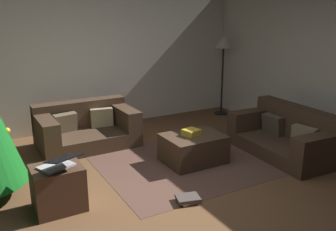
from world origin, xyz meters
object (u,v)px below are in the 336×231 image
object	(u,v)px
couch_right	(287,136)
side_table	(58,188)
corner_lamp	(224,48)
gift_box	(191,132)
ottoman	(193,148)
book_stack	(188,199)
laptop	(59,163)
tv_remote	(191,134)
couch_left	(86,128)

from	to	relation	value
couch_right	side_table	distance (m)	3.38
side_table	corner_lamp	distance (m)	4.59
couch_right	gift_box	xyz separation A→B (m)	(-1.43, 0.43, 0.17)
corner_lamp	gift_box	bearing A→B (deg)	-136.74
side_table	ottoman	bearing A→B (deg)	10.42
book_stack	corner_lamp	bearing A→B (deg)	46.97
laptop	tv_remote	bearing A→B (deg)	12.62
couch_left	book_stack	size ratio (longest dim) A/B	5.00
corner_lamp	tv_remote	bearing A→B (deg)	-136.75
couch_right	corner_lamp	size ratio (longest dim) A/B	1.03
book_stack	couch_right	bearing A→B (deg)	13.85
ottoman	corner_lamp	distance (m)	2.88
gift_box	laptop	size ratio (longest dim) A/B	0.42
tv_remote	book_stack	world-z (taller)	tv_remote
ottoman	laptop	xyz separation A→B (m)	(-1.95, -0.42, 0.35)
couch_right	tv_remote	distance (m)	1.50
couch_right	ottoman	xyz separation A→B (m)	(-1.40, 0.42, -0.07)
side_table	tv_remote	bearing A→B (deg)	10.98
ottoman	couch_right	bearing A→B (deg)	-16.66
couch_left	side_table	size ratio (longest dim) A/B	2.91
tv_remote	side_table	size ratio (longest dim) A/B	0.31
couch_left	gift_box	world-z (taller)	couch_left
couch_right	side_table	size ratio (longest dim) A/B	3.20
tv_remote	side_table	distance (m)	1.99
laptop	side_table	bearing A→B (deg)	111.22
couch_right	book_stack	bearing A→B (deg)	106.95
couch_right	tv_remote	xyz separation A→B (m)	(-1.43, 0.43, 0.14)
couch_right	corner_lamp	bearing A→B (deg)	-9.37
couch_right	gift_box	world-z (taller)	couch_right
ottoman	laptop	bearing A→B (deg)	-167.97
laptop	corner_lamp	world-z (taller)	corner_lamp
corner_lamp	ottoman	bearing A→B (deg)	-136.11
couch_left	gift_box	xyz separation A→B (m)	(1.08, -1.43, 0.17)
side_table	gift_box	bearing A→B (deg)	10.87
side_table	book_stack	distance (m)	1.43
gift_box	side_table	world-z (taller)	side_table
ottoman	book_stack	distance (m)	1.16
couch_left	side_table	bearing A→B (deg)	64.07
corner_lamp	couch_left	bearing A→B (deg)	-172.75
laptop	couch_right	bearing A→B (deg)	-0.06
gift_box	book_stack	bearing A→B (deg)	-124.38
couch_right	book_stack	xyz separation A→B (m)	(-2.08, -0.51, -0.24)
couch_left	book_stack	distance (m)	2.43
couch_right	ottoman	world-z (taller)	couch_right
couch_right	laptop	world-z (taller)	couch_right
couch_left	book_stack	xyz separation A→B (m)	(0.44, -2.38, -0.23)
side_table	corner_lamp	xyz separation A→B (m)	(3.87, 2.19, 1.13)
couch_left	ottoman	bearing A→B (deg)	127.15
gift_box	corner_lamp	size ratio (longest dim) A/B	0.13
laptop	gift_box	bearing A→B (deg)	12.50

